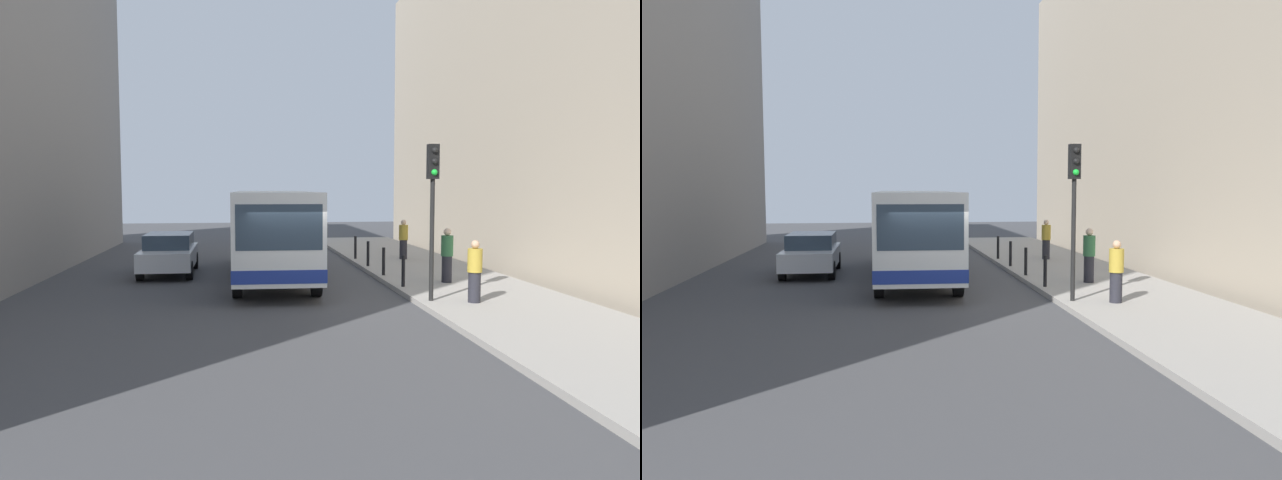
# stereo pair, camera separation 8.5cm
# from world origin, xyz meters

# --- Properties ---
(ground_plane) EXTENTS (80.00, 80.00, 0.00)m
(ground_plane) POSITION_xyz_m (0.00, 0.00, 0.00)
(ground_plane) COLOR #424244
(sidewalk) EXTENTS (4.40, 40.00, 0.15)m
(sidewalk) POSITION_xyz_m (5.40, 0.00, 0.07)
(sidewalk) COLOR #9E9991
(sidewalk) RESTS_ON ground
(building_right) EXTENTS (7.00, 32.00, 14.02)m
(building_right) POSITION_xyz_m (11.50, 4.00, 7.01)
(building_right) COLOR #B2A38C
(building_right) RESTS_ON ground
(bus) EXTENTS (2.81, 11.08, 3.00)m
(bus) POSITION_xyz_m (-0.28, 4.90, 1.73)
(bus) COLOR white
(bus) RESTS_ON ground
(car_beside_bus) EXTENTS (1.87, 4.41, 1.48)m
(car_beside_bus) POSITION_xyz_m (-3.95, 6.17, 0.78)
(car_beside_bus) COLOR silver
(car_beside_bus) RESTS_ON ground
(traffic_light) EXTENTS (0.28, 0.33, 4.10)m
(traffic_light) POSITION_xyz_m (3.55, -1.07, 3.01)
(traffic_light) COLOR black
(traffic_light) RESTS_ON sidewalk
(bollard_near) EXTENTS (0.11, 0.11, 0.95)m
(bollard_near) POSITION_xyz_m (3.45, 1.32, 0.62)
(bollard_near) COLOR black
(bollard_near) RESTS_ON sidewalk
(bollard_mid) EXTENTS (0.11, 0.11, 0.95)m
(bollard_mid) POSITION_xyz_m (3.45, 3.82, 0.62)
(bollard_mid) COLOR black
(bollard_mid) RESTS_ON sidewalk
(bollard_far) EXTENTS (0.11, 0.11, 0.95)m
(bollard_far) POSITION_xyz_m (3.45, 6.33, 0.62)
(bollard_far) COLOR black
(bollard_far) RESTS_ON sidewalk
(bollard_farthest) EXTENTS (0.11, 0.11, 0.95)m
(bollard_farthest) POSITION_xyz_m (3.45, 8.83, 0.62)
(bollard_farthest) COLOR black
(bollard_farthest) RESTS_ON sidewalk
(pedestrian_near_signal) EXTENTS (0.38, 0.38, 1.62)m
(pedestrian_near_signal) POSITION_xyz_m (4.59, -1.45, 0.96)
(pedestrian_near_signal) COLOR #26262D
(pedestrian_near_signal) RESTS_ON sidewalk
(pedestrian_mid_sidewalk) EXTENTS (0.38, 0.38, 1.71)m
(pedestrian_mid_sidewalk) POSITION_xyz_m (5.04, 1.97, 1.00)
(pedestrian_mid_sidewalk) COLOR #26262D
(pedestrian_mid_sidewalk) RESTS_ON sidewalk
(pedestrian_far_sidewalk) EXTENTS (0.38, 0.38, 1.66)m
(pedestrian_far_sidewalk) POSITION_xyz_m (5.42, 8.42, 0.97)
(pedestrian_far_sidewalk) COLOR #26262D
(pedestrian_far_sidewalk) RESTS_ON sidewalk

